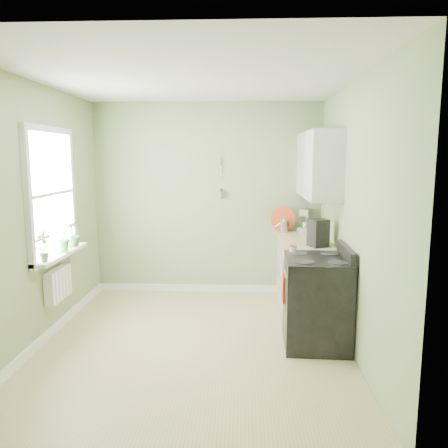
{
  "coord_description": "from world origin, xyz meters",
  "views": [
    {
      "loc": [
        0.51,
        -4.35,
        1.95
      ],
      "look_at": [
        0.29,
        0.55,
        1.19
      ],
      "focal_mm": 35.0,
      "sensor_mm": 36.0,
      "label": 1
    }
  ],
  "objects_px": {
    "kettle": "(284,225)",
    "stove": "(316,300)",
    "stand_mixer": "(306,221)",
    "coffee_maker": "(318,234)"
  },
  "relations": [
    {
      "from": "stand_mixer",
      "to": "kettle",
      "type": "height_order",
      "value": "stand_mixer"
    },
    {
      "from": "stove",
      "to": "coffee_maker",
      "type": "height_order",
      "value": "coffee_maker"
    },
    {
      "from": "stand_mixer",
      "to": "coffee_maker",
      "type": "xyz_separation_m",
      "value": [
        -0.01,
        -1.04,
        0.0
      ]
    },
    {
      "from": "stove",
      "to": "stand_mixer",
      "type": "bearing_deg",
      "value": 86.12
    },
    {
      "from": "stove",
      "to": "kettle",
      "type": "bearing_deg",
      "value": 97.19
    },
    {
      "from": "kettle",
      "to": "stove",
      "type": "bearing_deg",
      "value": -82.81
    },
    {
      "from": "stove",
      "to": "kettle",
      "type": "distance_m",
      "value": 1.71
    },
    {
      "from": "coffee_maker",
      "to": "kettle",
      "type": "bearing_deg",
      "value": 107.69
    },
    {
      "from": "stove",
      "to": "coffee_maker",
      "type": "bearing_deg",
      "value": 80.78
    },
    {
      "from": "stand_mixer",
      "to": "kettle",
      "type": "relative_size",
      "value": 1.85
    }
  ]
}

